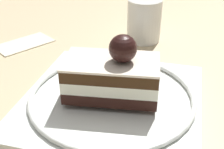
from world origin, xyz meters
name	(u,v)px	position (x,y,z in m)	size (l,w,h in m)	color
ground_plane	(105,98)	(0.00, 0.00, 0.00)	(2.40, 2.40, 0.00)	tan
dessert_plate	(112,99)	(0.02, 0.01, 0.01)	(0.27, 0.27, 0.02)	white
cake_slice	(113,75)	(0.02, 0.01, 0.05)	(0.07, 0.13, 0.09)	black
fork	(130,57)	(-0.09, 0.03, 0.02)	(0.12, 0.03, 0.00)	silver
drink_glass_near	(144,23)	(-0.22, 0.04, 0.04)	(0.07, 0.07, 0.09)	white
folded_napkin	(24,43)	(-0.17, -0.20, 0.00)	(0.11, 0.06, 0.00)	beige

